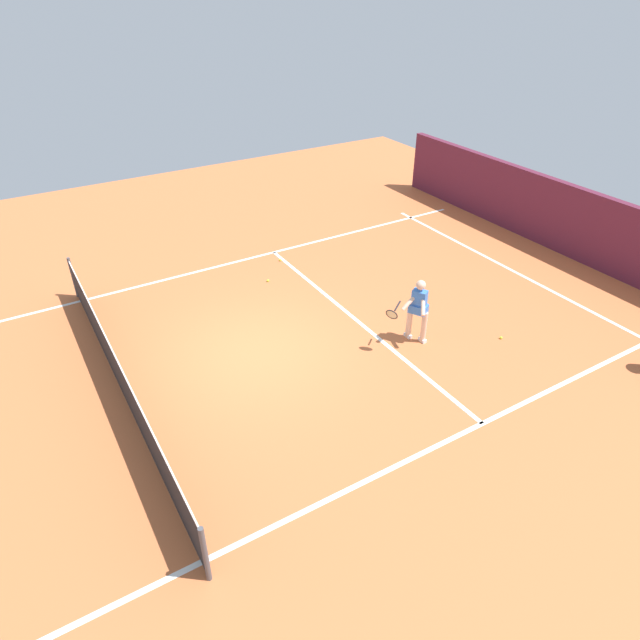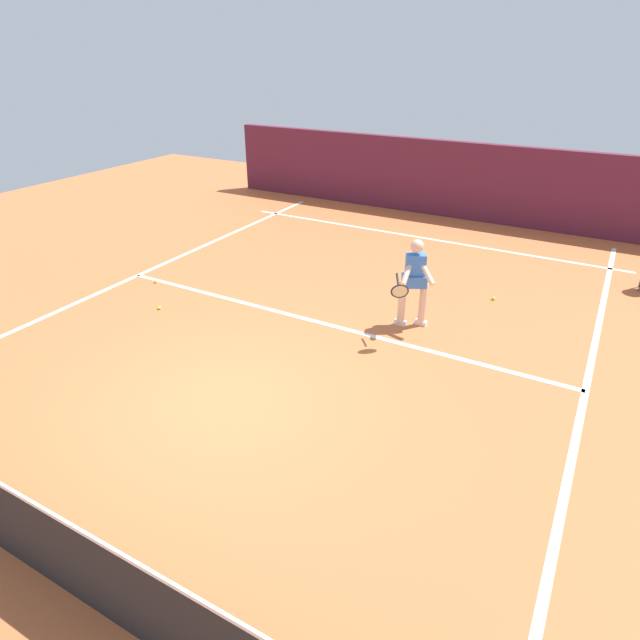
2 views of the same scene
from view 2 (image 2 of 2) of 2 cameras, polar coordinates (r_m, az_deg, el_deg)
The scene contains 11 objects.
ground_plane at distance 7.57m, azimuth -10.32°, elevation -8.28°, with size 27.11×27.11×0.00m, color #C66638.
court_back_wall at distance 15.67m, azimuth 13.70°, elevation 14.35°, with size 13.71×0.24×2.05m, color #561E33.
baseline_marking at distance 13.91m, azimuth 10.58°, elevation 8.67°, with size 9.71×0.10×0.01m, color white.
service_line_marking at distance 9.41m, azimuth -0.35°, elevation -0.17°, with size 8.71×0.10×0.01m, color white.
sideline_left_marking at distance 6.35m, azimuth 24.14°, elevation -18.94°, with size 0.10×18.85×0.01m, color white.
sideline_right_marking at distance 10.59m, azimuth -29.06°, elevation -0.60°, with size 0.10×18.85×0.01m, color white.
court_net at distance 5.86m, azimuth -30.18°, elevation -18.12°, with size 9.39×0.08×1.12m.
tennis_player at distance 9.07m, azimuth 9.99°, elevation 4.18°, with size 0.68×1.13×1.55m.
tennis_ball_near at distance 10.28m, azimuth -16.78°, elevation 1.26°, with size 0.07×0.07×0.07m, color #D1E533.
tennis_ball_mid at distance 10.74m, azimuth 18.02°, elevation 2.21°, with size 0.07×0.07×0.07m, color #D1E533.
tennis_ball_far at distance 11.47m, azimuth -17.13°, elevation 3.96°, with size 0.07×0.07×0.07m, color #D1E533.
Camera 2 is at (-4.12, 4.62, 4.36)m, focal length 30.00 mm.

